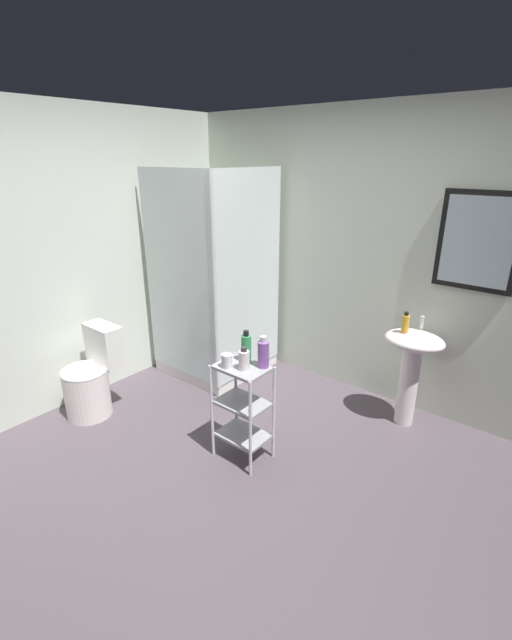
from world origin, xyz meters
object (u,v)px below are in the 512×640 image
Objects in this scene: body_wash_bottle_green at (246,348)px; lotion_bottle_white at (244,360)px; rinse_cup at (227,361)px; pedestal_sink at (412,360)px; storage_cart at (243,405)px; shower_stall at (216,330)px; conditioner_bottle_purple at (263,354)px; toilet at (92,379)px; hand_soap_bottle at (405,323)px.

lotion_bottle_white is (0.07, -0.10, -0.03)m from body_wash_bottle_green.
body_wash_bottle_green is at bearing 73.62° from rinse_cup.
storage_cart is (-0.76, -1.18, -0.14)m from pedestal_sink.
shower_stall is at bearing 141.99° from storage_cart.
shower_stall is 1.46m from conditioner_bottle_purple.
hand_soap_bottle is (2.06, 1.50, 0.57)m from toilet.
shower_stall is 12.19× the size of lotion_bottle_white.
pedestal_sink is at bearing 10.35° from shower_stall.
rinse_cup is at bearing -106.38° from body_wash_bottle_green.
conditioner_bottle_purple reaches higher than lotion_bottle_white.
lotion_bottle_white reaches higher than toilet.
conditioner_bottle_purple is at bearing 40.67° from rinse_cup.
shower_stall is at bearing 147.68° from conditioner_bottle_purple.
toilet is 7.79× the size of rinse_cup.
conditioner_bottle_purple reaches higher than toilet.
pedestal_sink reaches higher than storage_cart.
body_wash_bottle_green is at bearing 109.50° from storage_cart.
storage_cart is 0.38m from lotion_bottle_white.
shower_stall is at bearing -169.65° from pedestal_sink.
body_wash_bottle_green reaches higher than toilet.
toilet is at bearing -104.23° from shower_stall.
conditioner_bottle_purple is 0.14m from body_wash_bottle_green.
shower_stall is 1.83m from hand_soap_bottle.
body_wash_bottle_green is at bearing -175.99° from conditioner_bottle_purple.
body_wash_bottle_green is at bearing 18.01° from toilet.
shower_stall is 8.85× the size of conditioner_bottle_purple.
conditioner_bottle_purple reaches higher than pedestal_sink.
lotion_bottle_white is at bearing -123.99° from conditioner_bottle_purple.
shower_stall is at bearing 137.64° from rinse_cup.
conditioner_bottle_purple is (1.19, -0.75, 0.38)m from shower_stall.
conditioner_bottle_purple is at bearing -32.32° from shower_stall.
toilet is 1.43m from storage_cart.
hand_soap_bottle is at bearing 61.76° from conditioner_bottle_purple.
hand_soap_bottle is 1.33m from lotion_bottle_white.
toilet is at bearing -161.99° from body_wash_bottle_green.
storage_cart is at bearing 46.16° from rinse_cup.
shower_stall is 1.46m from lotion_bottle_white.
rinse_cup is at bearing -42.36° from shower_stall.
pedestal_sink is at bearing 59.19° from lotion_bottle_white.
storage_cart is 3.27× the size of conditioner_bottle_purple.
toilet is at bearing -163.27° from conditioner_bottle_purple.
conditioner_bottle_purple is 2.32× the size of rinse_cup.
lotion_bottle_white reaches higher than pedestal_sink.
conditioner_bottle_purple reaches higher than rinse_cup.
lotion_bottle_white reaches higher than storage_cart.
shower_stall reaches higher than body_wash_bottle_green.
pedestal_sink is (1.83, 0.34, 0.12)m from shower_stall.
hand_soap_bottle reaches higher than toilet.
lotion_bottle_white is (1.12, -0.87, 0.35)m from shower_stall.
body_wash_bottle_green is (1.05, -0.76, 0.38)m from shower_stall.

